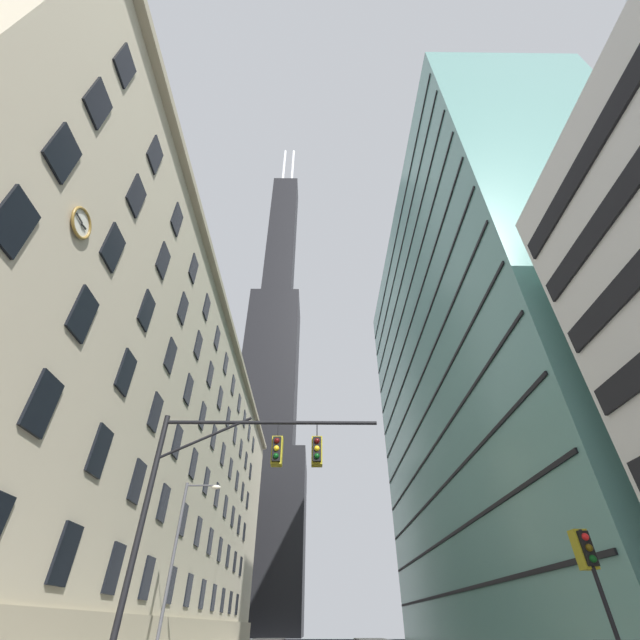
# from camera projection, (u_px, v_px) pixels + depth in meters

# --- Properties ---
(station_building) EXTENTS (17.59, 72.13, 29.87)m
(station_building) POSITION_uv_depth(u_px,v_px,m) (130.00, 461.00, 40.43)
(station_building) COLOR #BCAF93
(station_building) RESTS_ON ground
(dark_skyscraper) EXTENTS (22.27, 22.27, 184.63)m
(dark_skyscraper) POSITION_uv_depth(u_px,v_px,m) (268.00, 405.00, 114.57)
(dark_skyscraper) COLOR black
(dark_skyscraper) RESTS_ON ground
(glass_office_midrise) EXTENTS (17.09, 49.92, 52.42)m
(glass_office_midrise) POSITION_uv_depth(u_px,v_px,m) (485.00, 372.00, 48.80)
(glass_office_midrise) COLOR slate
(glass_office_midrise) RESTS_ON ground
(traffic_signal_mast) EXTENTS (8.25, 0.63, 7.98)m
(traffic_signal_mast) POSITION_uv_depth(u_px,v_px,m) (240.00, 477.00, 14.30)
(traffic_signal_mast) COLOR black
(traffic_signal_mast) RESTS_ON sidewalk_left
(traffic_light_near_right) EXTENTS (0.40, 0.63, 3.84)m
(traffic_light_near_right) POSITION_uv_depth(u_px,v_px,m) (588.00, 558.00, 11.77)
(traffic_light_near_right) COLOR black
(traffic_light_near_right) RESTS_ON sidewalk_right
(street_lamppost) EXTENTS (2.19, 0.32, 8.57)m
(street_lamppost) POSITION_uv_depth(u_px,v_px,m) (180.00, 548.00, 22.75)
(street_lamppost) COLOR #47474C
(street_lamppost) RESTS_ON sidewalk_left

